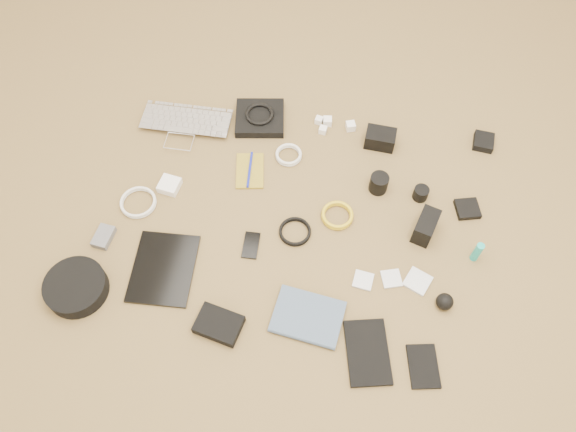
% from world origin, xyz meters
% --- Properties ---
extents(laptop, '(0.37, 0.27, 0.03)m').
position_xyz_m(laptop, '(-0.48, 0.31, 0.01)').
color(laptop, silver).
rests_on(laptop, ground).
extents(headphone_pouch, '(0.22, 0.21, 0.03)m').
position_xyz_m(headphone_pouch, '(-0.20, 0.43, 0.02)').
color(headphone_pouch, black).
rests_on(headphone_pouch, ground).
extents(headphones, '(0.14, 0.14, 0.01)m').
position_xyz_m(headphones, '(-0.20, 0.43, 0.04)').
color(headphones, black).
rests_on(headphones, headphone_pouch).
extents(charger_a, '(0.03, 0.03, 0.03)m').
position_xyz_m(charger_a, '(0.03, 0.47, 0.01)').
color(charger_a, white).
rests_on(charger_a, ground).
extents(charger_b, '(0.04, 0.04, 0.03)m').
position_xyz_m(charger_b, '(0.07, 0.47, 0.02)').
color(charger_b, white).
rests_on(charger_b, ground).
extents(charger_c, '(0.04, 0.04, 0.03)m').
position_xyz_m(charger_c, '(0.16, 0.46, 0.02)').
color(charger_c, white).
rests_on(charger_c, ground).
extents(charger_d, '(0.03, 0.03, 0.03)m').
position_xyz_m(charger_d, '(0.06, 0.42, 0.01)').
color(charger_d, white).
rests_on(charger_d, ground).
extents(dslr_camera, '(0.12, 0.08, 0.07)m').
position_xyz_m(dslr_camera, '(0.28, 0.41, 0.03)').
color(dslr_camera, black).
rests_on(dslr_camera, ground).
extents(lens_pouch, '(0.08, 0.09, 0.03)m').
position_xyz_m(lens_pouch, '(0.68, 0.49, 0.01)').
color(lens_pouch, black).
rests_on(lens_pouch, ground).
extents(notebook_olive, '(0.14, 0.18, 0.01)m').
position_xyz_m(notebook_olive, '(-0.18, 0.18, 0.00)').
color(notebook_olive, olive).
rests_on(notebook_olive, ground).
extents(pen_blue, '(0.03, 0.16, 0.01)m').
position_xyz_m(pen_blue, '(-0.18, 0.18, 0.01)').
color(pen_blue, '#151FB0').
rests_on(pen_blue, notebook_olive).
extents(cable_white_a, '(0.11, 0.11, 0.01)m').
position_xyz_m(cable_white_a, '(-0.05, 0.28, 0.01)').
color(cable_white_a, silver).
rests_on(cable_white_a, ground).
extents(lens_a, '(0.07, 0.07, 0.07)m').
position_xyz_m(lens_a, '(0.30, 0.20, 0.04)').
color(lens_a, black).
rests_on(lens_a, ground).
extents(lens_b, '(0.07, 0.07, 0.05)m').
position_xyz_m(lens_b, '(0.46, 0.20, 0.03)').
color(lens_b, black).
rests_on(lens_b, ground).
extents(card_reader, '(0.10, 0.10, 0.02)m').
position_xyz_m(card_reader, '(0.63, 0.17, 0.01)').
color(card_reader, black).
rests_on(card_reader, ground).
extents(power_brick, '(0.08, 0.08, 0.03)m').
position_xyz_m(power_brick, '(-0.45, 0.05, 0.02)').
color(power_brick, white).
rests_on(power_brick, ground).
extents(cable_white_b, '(0.16, 0.16, 0.01)m').
position_xyz_m(cable_white_b, '(-0.54, -0.04, 0.01)').
color(cable_white_b, silver).
rests_on(cable_white_b, ground).
extents(cable_black, '(0.14, 0.14, 0.01)m').
position_xyz_m(cable_black, '(0.04, -0.05, 0.01)').
color(cable_black, black).
rests_on(cable_black, ground).
extents(cable_yellow, '(0.13, 0.13, 0.01)m').
position_xyz_m(cable_yellow, '(0.18, 0.05, 0.01)').
color(cable_yellow, gold).
rests_on(cable_yellow, ground).
extents(flash, '(0.09, 0.13, 0.09)m').
position_xyz_m(flash, '(0.49, 0.05, 0.04)').
color(flash, black).
rests_on(flash, ground).
extents(lens_cleaner, '(0.03, 0.03, 0.09)m').
position_xyz_m(lens_cleaner, '(0.66, -0.02, 0.05)').
color(lens_cleaner, '#19A8A1').
rests_on(lens_cleaner, ground).
extents(battery_charger, '(0.06, 0.09, 0.02)m').
position_xyz_m(battery_charger, '(-0.61, -0.21, 0.01)').
color(battery_charger, '#5B5C60').
rests_on(battery_charger, ground).
extents(tablet, '(0.23, 0.29, 0.01)m').
position_xyz_m(tablet, '(-0.37, -0.28, 0.01)').
color(tablet, black).
rests_on(tablet, ground).
extents(phone, '(0.06, 0.11, 0.01)m').
position_xyz_m(phone, '(-0.10, -0.13, 0.00)').
color(phone, black).
rests_on(phone, ground).
extents(filter_case_left, '(0.07, 0.07, 0.01)m').
position_xyz_m(filter_case_left, '(0.30, -0.18, 0.00)').
color(filter_case_left, silver).
rests_on(filter_case_left, ground).
extents(filter_case_mid, '(0.08, 0.08, 0.01)m').
position_xyz_m(filter_case_mid, '(0.40, -0.15, 0.00)').
color(filter_case_mid, silver).
rests_on(filter_case_mid, ground).
extents(filter_case_right, '(0.10, 0.10, 0.01)m').
position_xyz_m(filter_case_right, '(0.48, -0.15, 0.01)').
color(filter_case_right, silver).
rests_on(filter_case_right, ground).
extents(air_blower, '(0.07, 0.07, 0.06)m').
position_xyz_m(air_blower, '(0.57, -0.21, 0.03)').
color(air_blower, black).
rests_on(air_blower, ground).
extents(headphone_case, '(0.27, 0.27, 0.06)m').
position_xyz_m(headphone_case, '(-0.63, -0.41, 0.03)').
color(headphone_case, black).
rests_on(headphone_case, ground).
extents(drive_case, '(0.16, 0.12, 0.04)m').
position_xyz_m(drive_case, '(-0.13, -0.43, 0.02)').
color(drive_case, black).
rests_on(drive_case, ground).
extents(paperback, '(0.23, 0.18, 0.02)m').
position_xyz_m(paperback, '(0.14, -0.43, 0.01)').
color(paperback, '#425671').
rests_on(paperback, ground).
extents(notebook_black_a, '(0.18, 0.24, 0.02)m').
position_xyz_m(notebook_black_a, '(0.35, -0.42, 0.01)').
color(notebook_black_a, black).
rests_on(notebook_black_a, ground).
extents(notebook_black_b, '(0.12, 0.16, 0.01)m').
position_xyz_m(notebook_black_b, '(0.53, -0.43, 0.01)').
color(notebook_black_b, black).
rests_on(notebook_black_b, ground).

